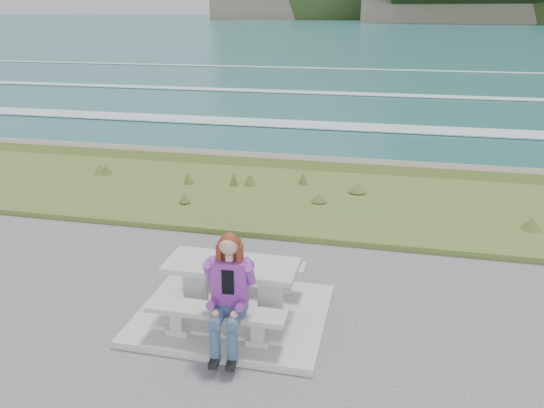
% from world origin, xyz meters
% --- Properties ---
extents(concrete_slab, '(2.60, 2.10, 0.10)m').
position_xyz_m(concrete_slab, '(0.00, 0.00, 0.05)').
color(concrete_slab, '#9A9A95').
rests_on(concrete_slab, ground).
extents(picnic_table, '(1.80, 0.75, 0.75)m').
position_xyz_m(picnic_table, '(0.00, 0.00, 0.68)').
color(picnic_table, '#9A9A95').
rests_on(picnic_table, concrete_slab).
extents(bench_landward, '(1.80, 0.35, 0.45)m').
position_xyz_m(bench_landward, '(0.00, -0.70, 0.45)').
color(bench_landward, '#9A9A95').
rests_on(bench_landward, concrete_slab).
extents(bench_seaward, '(1.80, 0.35, 0.45)m').
position_xyz_m(bench_seaward, '(0.00, 0.70, 0.45)').
color(bench_seaward, '#9A9A95').
rests_on(bench_seaward, concrete_slab).
extents(grass_verge, '(160.00, 4.50, 0.22)m').
position_xyz_m(grass_verge, '(0.00, 5.00, 0.00)').
color(grass_verge, '#355A21').
rests_on(grass_verge, ground).
extents(shore_drop, '(160.00, 0.80, 2.20)m').
position_xyz_m(shore_drop, '(0.00, 7.90, 0.00)').
color(shore_drop, '#6B5B50').
rests_on(shore_drop, ground).
extents(ocean, '(1600.00, 1600.00, 0.09)m').
position_xyz_m(ocean, '(0.00, 25.09, -1.74)').
color(ocean, '#215B5D').
rests_on(ocean, ground).
extents(seated_woman, '(0.47, 0.78, 1.49)m').
position_xyz_m(seated_woman, '(0.21, -0.84, 0.65)').
color(seated_woman, navy).
rests_on(seated_woman, concrete_slab).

